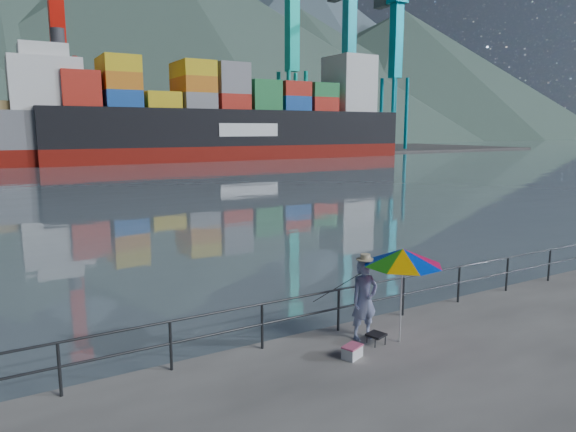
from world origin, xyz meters
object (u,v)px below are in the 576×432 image
at_px(fisherman, 364,300).
at_px(cooler_bag, 352,352).
at_px(beach_umbrella, 403,257).
at_px(container_ship, 245,122).

xyz_separation_m(fisherman, cooler_bag, (-0.83, -0.69, -0.79)).
bearing_deg(cooler_bag, fisherman, 18.17).
relative_size(beach_umbrella, cooler_bag, 5.33).
height_order(cooler_bag, container_ship, container_ship).
distance_m(fisherman, beach_umbrella, 1.31).
distance_m(fisherman, container_ship, 75.59).
height_order(fisherman, container_ship, container_ship).
bearing_deg(cooler_bag, container_ship, 45.00).
height_order(fisherman, cooler_bag, fisherman).
bearing_deg(container_ship, beach_umbrella, -112.67).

